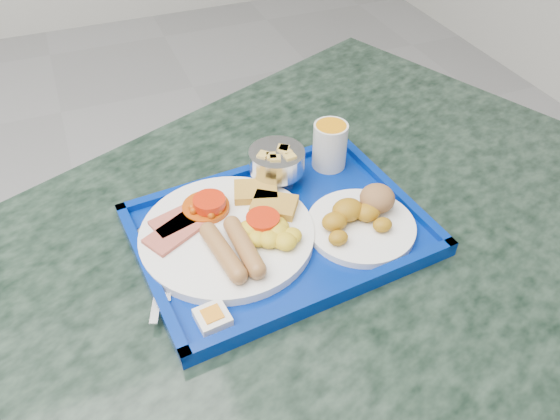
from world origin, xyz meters
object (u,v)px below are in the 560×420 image
object	(u,v)px
main_plate	(233,231)
juice_cup	(330,144)
table	(296,324)
bread_plate	(362,218)
tray	(280,231)
fruit_bowl	(277,161)

from	to	relation	value
main_plate	juice_cup	distance (m)	0.25
table	bread_plate	bearing A→B (deg)	-7.26
tray	table	bearing A→B (deg)	-56.44
bread_plate	juice_cup	bearing A→B (deg)	82.22
fruit_bowl	bread_plate	bearing A→B (deg)	-62.42
bread_plate	main_plate	bearing A→B (deg)	165.29
main_plate	table	bearing A→B (deg)	-22.32
fruit_bowl	juice_cup	bearing A→B (deg)	5.14
tray	fruit_bowl	xyz separation A→B (m)	(0.04, 0.11, 0.05)
tray	juice_cup	world-z (taller)	juice_cup
table	bread_plate	distance (m)	0.26
tray	fruit_bowl	bearing A→B (deg)	70.51
fruit_bowl	tray	bearing A→B (deg)	-109.49
table	fruit_bowl	distance (m)	0.30
table	tray	bearing A→B (deg)	123.56
table	fruit_bowl	bearing A→B (deg)	81.74
bread_plate	fruit_bowl	size ratio (longest dim) A/B	1.80
table	juice_cup	world-z (taller)	juice_cup
main_plate	fruit_bowl	world-z (taller)	fruit_bowl
tray	bread_plate	bearing A→B (deg)	-19.19
tray	main_plate	xyz separation A→B (m)	(-0.07, 0.01, 0.02)
tray	fruit_bowl	distance (m)	0.13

